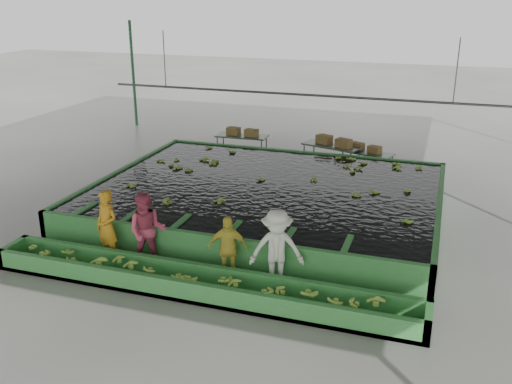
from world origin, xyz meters
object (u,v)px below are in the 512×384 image
(packing_table_left, at_px, (242,147))
(packing_table_right, at_px, (367,163))
(worker_a, at_px, (107,226))
(worker_c, at_px, (227,249))
(packing_table_mid, at_px, (331,157))
(worker_b, at_px, (147,231))
(worker_d, at_px, (277,250))
(sorting_trough, at_px, (197,283))
(box_stack_mid, at_px, (334,145))
(box_stack_right, at_px, (366,151))
(flotation_tank, at_px, (267,199))
(box_stack_left, at_px, (242,135))

(packing_table_left, xyz_separation_m, packing_table_right, (5.03, -0.55, -0.04))
(worker_a, relative_size, packing_table_left, 0.90)
(packing_table_left, bearing_deg, worker_c, -71.92)
(packing_table_mid, bearing_deg, worker_b, -105.79)
(worker_c, xyz_separation_m, worker_d, (1.17, 0.00, 0.14))
(sorting_trough, distance_m, worker_a, 2.92)
(sorting_trough, xyz_separation_m, worker_a, (-2.73, 0.80, 0.67))
(packing_table_right, distance_m, box_stack_mid, 1.37)
(box_stack_mid, bearing_deg, sorting_trough, -95.99)
(worker_b, bearing_deg, worker_c, -19.19)
(worker_c, height_order, packing_table_mid, worker_c)
(box_stack_right, bearing_deg, box_stack_mid, -177.98)
(flotation_tank, xyz_separation_m, worker_b, (-1.63, -4.30, 0.49))
(flotation_tank, bearing_deg, worker_d, -69.66)
(sorting_trough, bearing_deg, flotation_tank, 90.00)
(flotation_tank, relative_size, worker_a, 5.46)
(worker_b, relative_size, box_stack_mid, 1.34)
(worker_c, distance_m, box_stack_left, 10.17)
(worker_b, height_order, box_stack_left, worker_b)
(worker_a, bearing_deg, box_stack_right, 80.18)
(worker_d, relative_size, box_stack_right, 1.61)
(packing_table_right, bearing_deg, box_stack_mid, 178.21)
(worker_c, xyz_separation_m, box_stack_right, (1.80, 9.18, 0.04))
(packing_table_left, xyz_separation_m, box_stack_right, (4.95, -0.47, 0.38))
(box_stack_right, bearing_deg, worker_a, -118.30)
(worker_a, bearing_deg, packing_table_left, 108.52)
(worker_d, relative_size, packing_table_left, 0.92)
(packing_table_right, relative_size, box_stack_left, 1.43)
(box_stack_mid, bearing_deg, flotation_tank, -102.17)
(worker_b, distance_m, packing_table_mid, 9.55)
(worker_d, height_order, box_stack_mid, worker_d)
(sorting_trough, distance_m, worker_c, 1.05)
(worker_a, height_order, worker_d, worker_d)
(packing_table_left, relative_size, box_stack_right, 1.74)
(worker_c, xyz_separation_m, packing_table_left, (-3.15, 9.66, -0.33))
(packing_table_left, distance_m, packing_table_mid, 3.73)
(worker_c, height_order, box_stack_left, worker_c)
(sorting_trough, height_order, worker_c, worker_c)
(flotation_tank, xyz_separation_m, worker_c, (0.42, -4.30, 0.34))
(packing_table_left, relative_size, packing_table_mid, 0.95)
(worker_b, distance_m, box_stack_left, 9.73)
(flotation_tank, bearing_deg, worker_b, -110.71)
(worker_a, relative_size, worker_d, 0.98)
(worker_a, distance_m, packing_table_left, 9.67)
(worker_a, bearing_deg, worker_b, 18.48)
(box_stack_right, bearing_deg, sorting_trough, -102.53)
(sorting_trough, height_order, box_stack_right, box_stack_right)
(packing_table_left, bearing_deg, worker_a, -89.97)
(sorting_trough, xyz_separation_m, box_stack_left, (-2.71, 10.47, 0.67))
(packing_table_left, distance_m, box_stack_mid, 3.84)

